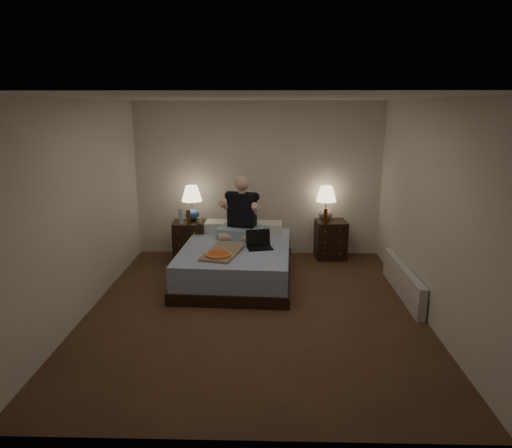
{
  "coord_description": "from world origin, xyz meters",
  "views": [
    {
      "loc": [
        0.16,
        -5.12,
        2.4
      ],
      "look_at": [
        0.0,
        0.9,
        0.85
      ],
      "focal_mm": 32.0,
      "sensor_mm": 36.0,
      "label": 1
    }
  ],
  "objects_px": {
    "nightstand_right": "(331,239)",
    "beer_bottle_right": "(325,216)",
    "water_bottle": "(181,216)",
    "nightstand_left": "(189,241)",
    "person": "(241,207)",
    "lamp_left": "(192,203)",
    "pizza_box": "(218,255)",
    "radiator": "(403,281)",
    "soda_can": "(199,221)",
    "lamp_right": "(326,204)",
    "laptop": "(260,240)",
    "beer_bottle_left": "(189,217)",
    "bed": "(236,262)"
  },
  "relations": [
    {
      "from": "lamp_left",
      "to": "beer_bottle_right",
      "type": "height_order",
      "value": "lamp_left"
    },
    {
      "from": "beer_bottle_left",
      "to": "beer_bottle_right",
      "type": "relative_size",
      "value": 1.0
    },
    {
      "from": "nightstand_left",
      "to": "person",
      "type": "relative_size",
      "value": 0.69
    },
    {
      "from": "lamp_left",
      "to": "lamp_right",
      "type": "distance_m",
      "value": 2.13
    },
    {
      "from": "beer_bottle_left",
      "to": "person",
      "type": "distance_m",
      "value": 0.88
    },
    {
      "from": "pizza_box",
      "to": "nightstand_left",
      "type": "bearing_deg",
      "value": 128.91
    },
    {
      "from": "radiator",
      "to": "lamp_right",
      "type": "bearing_deg",
      "value": 118.53
    },
    {
      "from": "bed",
      "to": "person",
      "type": "bearing_deg",
      "value": 86.55
    },
    {
      "from": "beer_bottle_right",
      "to": "radiator",
      "type": "height_order",
      "value": "beer_bottle_right"
    },
    {
      "from": "beer_bottle_left",
      "to": "pizza_box",
      "type": "bearing_deg",
      "value": -64.07
    },
    {
      "from": "pizza_box",
      "to": "laptop",
      "type": "bearing_deg",
      "value": 53.38
    },
    {
      "from": "water_bottle",
      "to": "laptop",
      "type": "xyz_separation_m",
      "value": [
        1.23,
        -0.75,
        -0.15
      ]
    },
    {
      "from": "nightstand_right",
      "to": "beer_bottle_right",
      "type": "relative_size",
      "value": 2.69
    },
    {
      "from": "nightstand_left",
      "to": "radiator",
      "type": "height_order",
      "value": "nightstand_left"
    },
    {
      "from": "beer_bottle_right",
      "to": "person",
      "type": "xyz_separation_m",
      "value": [
        -1.31,
        -0.43,
        0.23
      ]
    },
    {
      "from": "lamp_right",
      "to": "radiator",
      "type": "bearing_deg",
      "value": -61.47
    },
    {
      "from": "nightstand_right",
      "to": "radiator",
      "type": "distance_m",
      "value": 1.69
    },
    {
      "from": "nightstand_left",
      "to": "soda_can",
      "type": "distance_m",
      "value": 0.43
    },
    {
      "from": "water_bottle",
      "to": "soda_can",
      "type": "xyz_separation_m",
      "value": [
        0.27,
        0.03,
        -0.07
      ]
    },
    {
      "from": "nightstand_left",
      "to": "lamp_left",
      "type": "bearing_deg",
      "value": 56.85
    },
    {
      "from": "nightstand_left",
      "to": "beer_bottle_left",
      "type": "xyz_separation_m",
      "value": [
        0.03,
        -0.14,
        0.44
      ]
    },
    {
      "from": "lamp_right",
      "to": "beer_bottle_left",
      "type": "relative_size",
      "value": 2.43
    },
    {
      "from": "beer_bottle_right",
      "to": "pizza_box",
      "type": "distance_m",
      "value": 2.1
    },
    {
      "from": "water_bottle",
      "to": "beer_bottle_right",
      "type": "bearing_deg",
      "value": 5.42
    },
    {
      "from": "nightstand_right",
      "to": "person",
      "type": "relative_size",
      "value": 0.66
    },
    {
      "from": "nightstand_left",
      "to": "radiator",
      "type": "xyz_separation_m",
      "value": [
        3.02,
        -1.31,
        -0.12
      ]
    },
    {
      "from": "nightstand_right",
      "to": "lamp_right",
      "type": "height_order",
      "value": "lamp_right"
    },
    {
      "from": "beer_bottle_right",
      "to": "lamp_right",
      "type": "bearing_deg",
      "value": 82.39
    },
    {
      "from": "lamp_left",
      "to": "beer_bottle_left",
      "type": "relative_size",
      "value": 2.43
    },
    {
      "from": "nightstand_left",
      "to": "water_bottle",
      "type": "xyz_separation_m",
      "value": [
        -0.09,
        -0.15,
        0.45
      ]
    },
    {
      "from": "person",
      "to": "radiator",
      "type": "height_order",
      "value": "person"
    },
    {
      "from": "lamp_left",
      "to": "pizza_box",
      "type": "height_order",
      "value": "lamp_left"
    },
    {
      "from": "nightstand_left",
      "to": "person",
      "type": "distance_m",
      "value": 1.12
    },
    {
      "from": "lamp_right",
      "to": "soda_can",
      "type": "height_order",
      "value": "lamp_right"
    },
    {
      "from": "person",
      "to": "pizza_box",
      "type": "relative_size",
      "value": 1.22
    },
    {
      "from": "person",
      "to": "laptop",
      "type": "bearing_deg",
      "value": -47.11
    },
    {
      "from": "lamp_left",
      "to": "person",
      "type": "xyz_separation_m",
      "value": [
        0.8,
        -0.45,
        0.04
      ]
    },
    {
      "from": "lamp_left",
      "to": "pizza_box",
      "type": "relative_size",
      "value": 0.74
    },
    {
      "from": "pizza_box",
      "to": "radiator",
      "type": "height_order",
      "value": "pizza_box"
    },
    {
      "from": "soda_can",
      "to": "nightstand_right",
      "type": "bearing_deg",
      "value": 8.82
    },
    {
      "from": "nightstand_right",
      "to": "laptop",
      "type": "height_order",
      "value": "laptop"
    },
    {
      "from": "nightstand_left",
      "to": "beer_bottle_right",
      "type": "bearing_deg",
      "value": -2.67
    },
    {
      "from": "laptop",
      "to": "person",
      "type": "bearing_deg",
      "value": 105.08
    },
    {
      "from": "nightstand_right",
      "to": "laptop",
      "type": "relative_size",
      "value": 1.82
    },
    {
      "from": "nightstand_left",
      "to": "water_bottle",
      "type": "bearing_deg",
      "value": -126.49
    },
    {
      "from": "beer_bottle_right",
      "to": "radiator",
      "type": "bearing_deg",
      "value": -57.95
    },
    {
      "from": "lamp_right",
      "to": "beer_bottle_left",
      "type": "xyz_separation_m",
      "value": [
        -2.15,
        -0.37,
        -0.14
      ]
    },
    {
      "from": "nightstand_left",
      "to": "beer_bottle_right",
      "type": "distance_m",
      "value": 2.2
    },
    {
      "from": "lamp_right",
      "to": "pizza_box",
      "type": "bearing_deg",
      "value": -135.09
    },
    {
      "from": "nightstand_left",
      "to": "radiator",
      "type": "distance_m",
      "value": 3.29
    }
  ]
}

